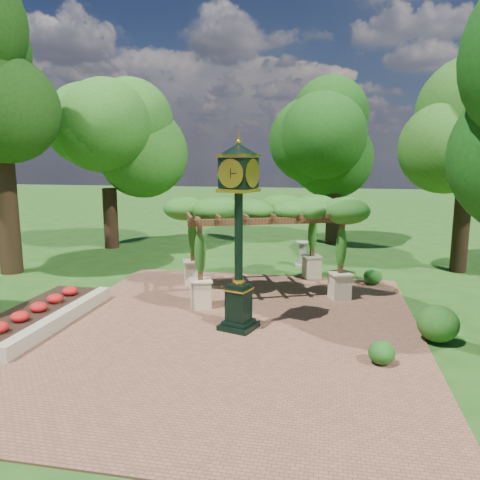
# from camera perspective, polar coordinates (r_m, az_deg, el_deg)

# --- Properties ---
(ground) EXTENTS (120.00, 120.00, 0.00)m
(ground) POSITION_cam_1_polar(r_m,az_deg,el_deg) (11.84, -2.35, -12.67)
(ground) COLOR #1E4714
(ground) RESTS_ON ground
(brick_plaza) EXTENTS (10.00, 12.00, 0.04)m
(brick_plaza) POSITION_cam_1_polar(r_m,az_deg,el_deg) (12.74, -1.30, -10.88)
(brick_plaza) COLOR brown
(brick_plaza) RESTS_ON ground
(border_wall) EXTENTS (0.35, 5.00, 0.40)m
(border_wall) POSITION_cam_1_polar(r_m,az_deg,el_deg) (13.92, -20.86, -8.93)
(border_wall) COLOR #C6B793
(border_wall) RESTS_ON ground
(flower_bed) EXTENTS (1.50, 5.00, 0.36)m
(flower_bed) POSITION_cam_1_polar(r_m,az_deg,el_deg) (14.41, -23.94, -8.58)
(flower_bed) COLOR red
(flower_bed) RESTS_ON ground
(pedestal_clock) EXTENTS (1.24, 1.24, 4.98)m
(pedestal_clock) POSITION_cam_1_polar(r_m,az_deg,el_deg) (12.05, -0.18, 2.45)
(pedestal_clock) COLOR black
(pedestal_clock) RESTS_ON brick_plaza
(pergola) EXTENTS (6.06, 4.95, 3.29)m
(pergola) POSITION_cam_1_polar(r_m,az_deg,el_deg) (15.66, 2.79, 3.23)
(pergola) COLOR beige
(pergola) RESTS_ON brick_plaza
(sundial) EXTENTS (0.65, 0.65, 1.06)m
(sundial) POSITION_cam_1_polar(r_m,az_deg,el_deg) (19.96, 7.62, -1.88)
(sundial) COLOR gray
(sundial) RESTS_ON ground
(shrub_front) EXTENTS (0.64, 0.64, 0.53)m
(shrub_front) POSITION_cam_1_polar(r_m,az_deg,el_deg) (11.11, 16.88, -13.00)
(shrub_front) COLOR #1D5017
(shrub_front) RESTS_ON brick_plaza
(shrub_mid) EXTENTS (1.14, 1.14, 0.91)m
(shrub_mid) POSITION_cam_1_polar(r_m,az_deg,el_deg) (12.79, 23.00, -9.37)
(shrub_mid) COLOR #255919
(shrub_mid) RESTS_ON brick_plaza
(shrub_back) EXTENTS (0.83, 0.83, 0.60)m
(shrub_back) POSITION_cam_1_polar(r_m,az_deg,el_deg) (17.57, 15.89, -4.26)
(shrub_back) COLOR #1F5719
(shrub_back) RESTS_ON brick_plaza
(tree_west_far) EXTENTS (4.79, 4.79, 7.81)m
(tree_west_far) POSITION_cam_1_polar(r_m,az_deg,el_deg) (24.39, -15.92, 11.57)
(tree_west_far) COLOR #301D13
(tree_west_far) RESTS_ON ground
(tree_north) EXTENTS (4.51, 4.51, 8.03)m
(tree_north) POSITION_cam_1_polar(r_m,az_deg,el_deg) (25.24, 11.58, 12.01)
(tree_north) COLOR #302213
(tree_north) RESTS_ON ground
(tree_east_far) EXTENTS (4.30, 4.30, 8.47)m
(tree_east_far) POSITION_cam_1_polar(r_m,az_deg,el_deg) (20.47, 26.22, 12.56)
(tree_east_far) COLOR black
(tree_east_far) RESTS_ON ground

